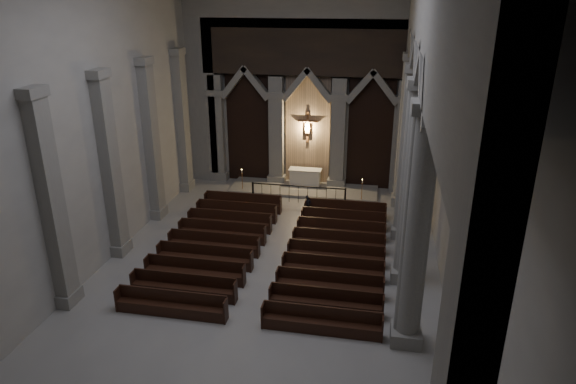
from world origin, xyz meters
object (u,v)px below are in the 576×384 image
object	(u,v)px
altar_rail	(298,191)
worshipper	(307,205)
altar	(305,177)
candle_stand_right	(362,196)
candle_stand_left	(242,185)
pews	(274,252)

from	to	relation	value
altar_rail	worshipper	bearing A→B (deg)	-64.60
altar	candle_stand_right	size ratio (longest dim) A/B	1.43
candle_stand_left	candle_stand_right	distance (m)	6.89
candle_stand_right	pews	world-z (taller)	candle_stand_right
altar	altar_rail	world-z (taller)	altar
candle_stand_left	pews	xyz separation A→B (m)	(3.48, -7.50, -0.07)
pews	worshipper	size ratio (longest dim) A/B	9.33
candle_stand_right	worshipper	distance (m)	3.54
candle_stand_left	candle_stand_right	xyz separation A→B (m)	(6.88, -0.36, -0.00)
altar	candle_stand_left	xyz separation A→B (m)	(-3.47, -1.35, -0.27)
altar_rail	candle_stand_right	bearing A→B (deg)	12.79
candle_stand_left	pews	bearing A→B (deg)	-65.10
altar	worshipper	xyz separation A→B (m)	(0.76, -4.04, -0.10)
altar_rail	candle_stand_right	world-z (taller)	candle_stand_right
altar	altar_rail	distance (m)	2.48
candle_stand_right	altar	bearing A→B (deg)	153.42
altar	worshipper	bearing A→B (deg)	-79.38
candle_stand_left	candle_stand_right	bearing A→B (deg)	-2.98
pews	candle_stand_right	bearing A→B (deg)	64.56
candle_stand_right	worshipper	bearing A→B (deg)	-138.74
altar	pews	xyz separation A→B (m)	(0.02, -8.85, -0.34)
candle_stand_left	pews	distance (m)	8.27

